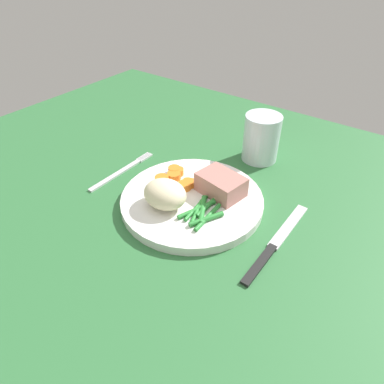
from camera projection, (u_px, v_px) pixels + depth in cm
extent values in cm
cube|color=#2D6B38|center=(194.00, 199.00, 63.76)|extent=(120.00, 90.00, 2.00)
cylinder|color=white|center=(192.00, 200.00, 60.56)|extent=(24.82, 24.82, 1.60)
cube|color=#B2756B|center=(221.00, 185.00, 59.92)|extent=(8.67, 6.81, 3.54)
ellipsoid|color=beige|center=(165.00, 194.00, 56.91)|extent=(7.51, 6.32, 4.54)
cylinder|color=orange|center=(190.00, 184.00, 62.18)|extent=(1.87, 1.87, 1.13)
cylinder|color=orange|center=(186.00, 184.00, 62.32)|extent=(1.85, 1.85, 0.99)
cylinder|color=orange|center=(185.00, 186.00, 61.56)|extent=(2.35, 2.35, 1.23)
cylinder|color=orange|center=(162.00, 180.00, 63.06)|extent=(2.56, 2.56, 1.25)
cylinder|color=orange|center=(178.00, 172.00, 65.16)|extent=(2.04, 2.04, 1.25)
cylinder|color=orange|center=(176.00, 175.00, 64.37)|extent=(2.54, 2.54, 1.25)
cylinder|color=orange|center=(174.00, 170.00, 65.50)|extent=(2.28, 2.28, 1.29)
cylinder|color=#2D8C38|center=(196.00, 208.00, 57.14)|extent=(1.41, 7.04, 0.64)
cylinder|color=#2D8C38|center=(197.00, 211.00, 56.46)|extent=(2.54, 5.62, 0.66)
cylinder|color=#2D8C38|center=(206.00, 219.00, 54.78)|extent=(3.44, 5.75, 0.84)
cylinder|color=#2D8C38|center=(208.00, 217.00, 55.30)|extent=(1.08, 7.40, 0.70)
cylinder|color=#2D8C38|center=(202.00, 210.00, 56.59)|extent=(4.10, 6.20, 0.86)
cylinder|color=#2D8C38|center=(207.00, 207.00, 57.26)|extent=(0.92, 5.82, 0.78)
cylinder|color=#2D8C38|center=(197.00, 209.00, 56.75)|extent=(3.16, 7.14, 0.75)
cube|color=silver|center=(116.00, 175.00, 67.84)|extent=(1.00, 13.00, 0.40)
cube|color=silver|center=(142.00, 156.00, 73.43)|extent=(0.24, 3.60, 0.40)
cube|color=silver|center=(144.00, 157.00, 73.24)|extent=(0.24, 3.60, 0.40)
cube|color=silver|center=(145.00, 158.00, 73.05)|extent=(0.24, 3.60, 0.40)
cube|color=silver|center=(147.00, 158.00, 72.86)|extent=(0.24, 3.60, 0.40)
cube|color=black|center=(259.00, 264.00, 49.71)|extent=(1.30, 9.00, 0.64)
cube|color=silver|center=(288.00, 226.00, 56.10)|extent=(1.70, 12.00, 0.40)
cylinder|color=silver|center=(261.00, 138.00, 70.29)|extent=(7.35, 7.35, 9.67)
cylinder|color=silver|center=(260.00, 147.00, 71.50)|extent=(6.76, 6.76, 5.65)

